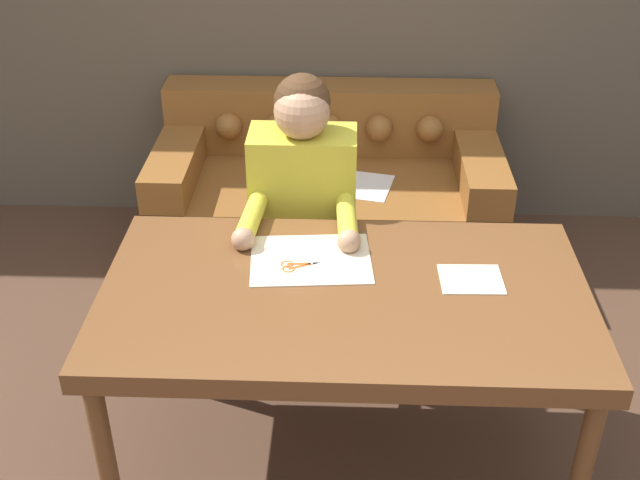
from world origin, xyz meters
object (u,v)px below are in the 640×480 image
(couch, at_px, (328,198))
(scissors, at_px, (303,265))
(dining_table, at_px, (345,307))
(person, at_px, (303,224))

(couch, distance_m, scissors, 1.35)
(dining_table, bearing_deg, couch, 93.83)
(person, relative_size, scissors, 5.30)
(couch, height_order, scissors, couch)
(dining_table, bearing_deg, person, 105.22)
(scissors, bearing_deg, couch, 87.97)
(scissors, bearing_deg, person, 93.19)
(dining_table, height_order, scissors, scissors)
(dining_table, xyz_separation_m, person, (-0.17, 0.61, -0.05))
(person, height_order, scissors, person)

